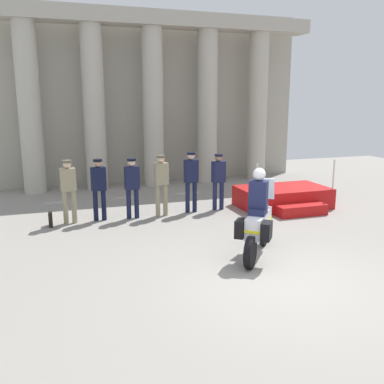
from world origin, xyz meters
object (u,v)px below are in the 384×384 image
Objects in this scene: officer_in_row_2 at (132,184)px; officer_in_row_4 at (191,177)px; officer_in_row_0 at (68,186)px; officer_in_row_3 at (161,180)px; briefcase_on_ground at (51,220)px; officer_in_row_5 at (218,177)px; motorcycle_with_rider at (258,220)px; officer_in_row_1 at (99,185)px; reviewing_stand at (284,198)px.

officer_in_row_4 is at bearing 177.08° from officer_in_row_2.
officer_in_row_0 is 2.51m from officer_in_row_3.
officer_in_row_2 is at bearing 2.09° from briefcase_on_ground.
officer_in_row_5 is at bearing 173.48° from officer_in_row_4.
motorcycle_with_rider is (3.60, -3.82, -0.21)m from officer_in_row_0.
officer_in_row_4 is (2.64, 0.05, 0.05)m from officer_in_row_1.
motorcycle_with_rider is (2.81, -3.85, -0.20)m from officer_in_row_1.
briefcase_on_ground is (-4.79, -0.21, -0.81)m from officer_in_row_5.
officer_in_row_2 is 4.66× the size of briefcase_on_ground.
officer_in_row_0 is at bearing 82.11° from motorcycle_with_rider.
motorcycle_with_rider is (-2.71, -3.53, 0.50)m from reviewing_stand.
briefcase_on_ground is at bearing 178.61° from reviewing_stand.
officer_in_row_5 reaches higher than reviewing_stand.
briefcase_on_ground is at bearing 6.60° from officer_in_row_0.
officer_in_row_0 is at bearing -4.75° from officer_in_row_1.
officer_in_row_1 is 1.01× the size of officer_in_row_5.
officer_in_row_4 is at bearing 174.40° from officer_in_row_0.
officer_in_row_3 is (2.51, -0.03, 0.02)m from officer_in_row_0.
officer_in_row_0 is at bearing -7.65° from officer_in_row_3.
reviewing_stand is 1.56× the size of officer_in_row_3.
officer_in_row_4 is at bearing 179.95° from officer_in_row_3.
officer_in_row_5 is (0.86, 0.01, -0.05)m from officer_in_row_4.
officer_in_row_2 is at bearing -2.92° from officer_in_row_4.
officer_in_row_1 reaches higher than officer_in_row_2.
officer_in_row_0 reaches higher than officer_in_row_1.
officer_in_row_1 reaches higher than reviewing_stand.
reviewing_stand is 1.60× the size of officer_in_row_1.
officer_in_row_3 is at bearing -0.05° from officer_in_row_4.
officer_in_row_1 reaches higher than officer_in_row_5.
officer_in_row_0 is 1.01× the size of officer_in_row_2.
officer_in_row_0 reaches higher than reviewing_stand.
officer_in_row_0 is at bearing -5.60° from officer_in_row_4.
officer_in_row_1 is 1.54m from briefcase_on_ground.
officer_in_row_5 is at bearing 176.84° from officer_in_row_3.
officer_in_row_4 reaches higher than officer_in_row_2.
officer_in_row_1 is 4.77m from motorcycle_with_rider.
briefcase_on_ground is at bearing -4.87° from officer_in_row_2.
motorcycle_with_rider reaches higher than officer_in_row_1.
officer_in_row_0 is 1.68m from officer_in_row_2.
officer_in_row_1 is 1.01× the size of officer_in_row_2.
motorcycle_with_rider is (0.17, -3.90, -0.25)m from officer_in_row_4.
motorcycle_with_rider reaches higher than officer_in_row_2.
officer_in_row_5 is 4.67× the size of briefcase_on_ground.
motorcycle_with_rider reaches higher than officer_in_row_0.
officer_in_row_2 is 0.97× the size of officer_in_row_3.
officer_in_row_1 is at bearing 74.96° from motorcycle_with_rider.
briefcase_on_ground is (-1.29, -0.15, -0.82)m from officer_in_row_1.
officer_in_row_0 is at bearing 13.57° from briefcase_on_ground.
officer_in_row_3 is at bearing -3.16° from officer_in_row_5.
officer_in_row_1 is at bearing -6.02° from officer_in_row_5.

